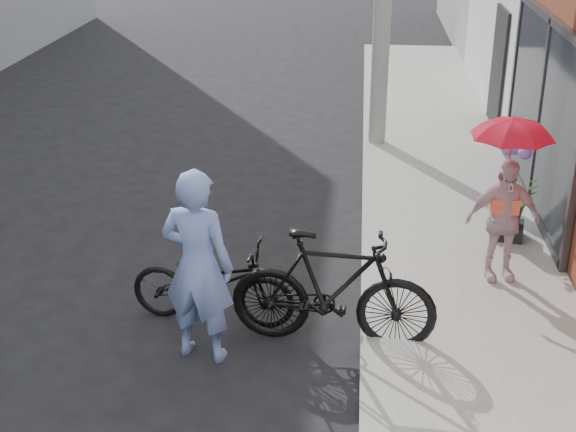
# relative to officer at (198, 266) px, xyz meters

# --- Properties ---
(ground) EXTENTS (80.00, 80.00, 0.00)m
(ground) POSITION_rel_officer_xyz_m (0.65, 0.37, -0.96)
(ground) COLOR black
(ground) RESTS_ON ground
(sidewalk) EXTENTS (2.20, 24.00, 0.12)m
(sidewalk) POSITION_rel_officer_xyz_m (2.75, 2.37, -0.90)
(sidewalk) COLOR gray
(sidewalk) RESTS_ON ground
(curb) EXTENTS (0.12, 24.00, 0.12)m
(curb) POSITION_rel_officer_xyz_m (1.59, 2.37, -0.90)
(curb) COLOR #9E9E99
(curb) RESTS_ON ground
(officer) EXTENTS (0.78, 0.60, 1.91)m
(officer) POSITION_rel_officer_xyz_m (0.00, 0.00, 0.00)
(officer) COLOR #758CD1
(officer) RESTS_ON ground
(bike_left) EXTENTS (1.76, 0.78, 0.90)m
(bike_left) POSITION_rel_officer_xyz_m (0.01, 0.63, -0.51)
(bike_left) COLOR black
(bike_left) RESTS_ON ground
(bike_right) EXTENTS (2.05, 0.73, 1.20)m
(bike_right) POSITION_rel_officer_xyz_m (1.25, 0.31, -0.35)
(bike_right) COLOR black
(bike_right) RESTS_ON ground
(kimono_woman) EXTENTS (0.87, 0.48, 1.39)m
(kimono_woman) POSITION_rel_officer_xyz_m (3.03, 1.64, -0.14)
(kimono_woman) COLOR beige
(kimono_woman) RESTS_ON sidewalk
(parasol) EXTENTS (0.84, 0.84, 0.73)m
(parasol) POSITION_rel_officer_xyz_m (3.03, 1.64, 0.93)
(parasol) COLOR red
(parasol) RESTS_ON kimono_woman
(planter) EXTENTS (0.43, 0.43, 0.19)m
(planter) POSITION_rel_officer_xyz_m (3.32, 2.73, -0.74)
(planter) COLOR black
(planter) RESTS_ON sidewalk
(potted_plant) EXTENTS (0.60, 0.52, 0.67)m
(potted_plant) POSITION_rel_officer_xyz_m (3.32, 2.73, -0.31)
(potted_plant) COLOR #3B6F2C
(potted_plant) RESTS_ON planter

